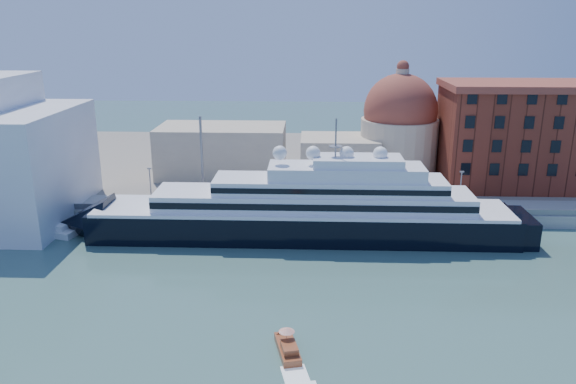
{
  "coord_description": "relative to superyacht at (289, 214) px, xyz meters",
  "views": [
    {
      "loc": [
        1.18,
        -72.98,
        38.29
      ],
      "look_at": [
        -2.52,
        18.0,
        10.17
      ],
      "focal_mm": 35.0,
      "sensor_mm": 36.0,
      "label": 1
    }
  ],
  "objects": [
    {
      "name": "warehouse",
      "position": [
        54.61,
        29.0,
        9.36
      ],
      "size": [
        43.0,
        19.0,
        23.25
      ],
      "color": "maroon",
      "rests_on": "land"
    },
    {
      "name": "quay",
      "position": [
        2.61,
        11.0,
        -3.18
      ],
      "size": [
        180.0,
        10.0,
        2.5
      ],
      "primitive_type": "cube",
      "color": "gray",
      "rests_on": "ground"
    },
    {
      "name": "quay_fence",
      "position": [
        2.61,
        6.5,
        -1.33
      ],
      "size": [
        180.0,
        0.1,
        1.2
      ],
      "primitive_type": "cube",
      "color": "slate",
      "rests_on": "quay"
    },
    {
      "name": "ground",
      "position": [
        2.61,
        -23.0,
        -4.43
      ],
      "size": [
        400.0,
        400.0,
        0.0
      ],
      "primitive_type": "plane",
      "color": "#325753",
      "rests_on": "ground"
    },
    {
      "name": "lamp_posts",
      "position": [
        -10.06,
        9.27,
        5.41
      ],
      "size": [
        120.8,
        2.4,
        18.0
      ],
      "color": "slate",
      "rests_on": "quay"
    },
    {
      "name": "church",
      "position": [
        8.99,
        34.72,
        6.48
      ],
      "size": [
        66.0,
        18.0,
        25.5
      ],
      "color": "beige",
      "rests_on": "land"
    },
    {
      "name": "land",
      "position": [
        2.61,
        52.0,
        -3.43
      ],
      "size": [
        260.0,
        72.0,
        2.0
      ],
      "primitive_type": "cube",
      "color": "slate",
      "rests_on": "ground"
    },
    {
      "name": "water_taxi",
      "position": [
        1.39,
        -37.54,
        -3.68
      ],
      "size": [
        3.64,
        6.88,
        3.11
      ],
      "rotation": [
        0.0,
        0.0,
        0.23
      ],
      "color": "brown",
      "rests_on": "ground"
    },
    {
      "name": "superyacht",
      "position": [
        0.0,
        0.0,
        0.0
      ],
      "size": [
        85.92,
        11.91,
        25.68
      ],
      "color": "black",
      "rests_on": "ground"
    },
    {
      "name": "service_barge",
      "position": [
        -44.05,
        -0.73,
        -3.76
      ],
      "size": [
        10.93,
        6.0,
        2.34
      ],
      "rotation": [
        0.0,
        0.0,
        -0.26
      ],
      "color": "white",
      "rests_on": "ground"
    }
  ]
}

